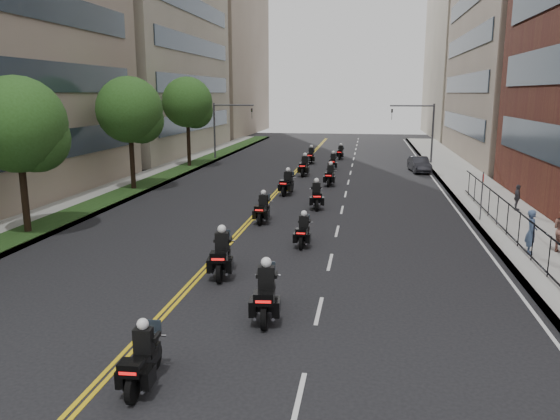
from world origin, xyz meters
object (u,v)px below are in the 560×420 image
Objects in this scene: motorcycle_2 at (222,256)px; pedestrian_c at (517,198)px; motorcycle_4 at (263,210)px; motorcycle_0 at (143,361)px; motorcycle_5 at (316,197)px; motorcycle_11 at (340,153)px; motorcycle_6 at (287,184)px; motorcycle_9 at (333,162)px; motorcycle_3 at (303,232)px; motorcycle_7 at (330,176)px; motorcycle_8 at (305,167)px; motorcycle_10 at (311,156)px; motorcycle_1 at (266,295)px; pedestrian_a at (531,232)px; parked_sedan at (419,164)px.

motorcycle_2 is 1.75× the size of pedestrian_c.
motorcycle_0 is at bearing -87.34° from motorcycle_4.
motorcycle_5 is 1.10× the size of motorcycle_11.
motorcycle_6 reaches higher than motorcycle_9.
motorcycle_6 is (-2.47, 12.03, 0.09)m from motorcycle_3.
motorcycle_6 reaches higher than motorcycle_7.
motorcycle_7 is at bearing 65.82° from motorcycle_6.
motorcycle_9 is (2.00, 36.49, 0.03)m from motorcycle_0.
motorcycle_3 is (2.24, 12.26, -0.02)m from motorcycle_0.
motorcycle_8 reaches higher than motorcycle_10.
motorcycle_2 is at bearing 88.54° from motorcycle_0.
motorcycle_7 is 1.08× the size of motorcycle_11.
motorcycle_0 is at bearing -90.61° from motorcycle_7.
motorcycle_1 is 1.72× the size of pedestrian_c.
motorcycle_1 is 24.13m from motorcycle_7.
motorcycle_3 is 12.28m from motorcycle_6.
motorcycle_1 is at bearing -97.65° from motorcycle_5.
motorcycle_5 is 20.52m from motorcycle_10.
motorcycle_2 is 20.71m from motorcycle_7.
motorcycle_3 is at bearing 82.56° from motorcycle_1.
pedestrian_a is at bearing 11.84° from motorcycle_2.
pedestrian_a is (9.33, -32.49, 0.43)m from motorcycle_11.
pedestrian_c is at bearing 38.76° from motorcycle_3.
motorcycle_11 is 1.49× the size of pedestrian_c.
motorcycle_6 is at bearing 111.82° from motorcycle_5.
motorcycle_6 reaches higher than motorcycle_10.
motorcycle_0 is at bearing 156.44° from pedestrian_c.
motorcycle_2 is 0.65× the size of parked_sedan.
motorcycle_11 is (2.29, 11.77, -0.10)m from motorcycle_8.
parked_sedan is at bearing 74.81° from motorcycle_3.
motorcycle_1 is 33.01m from parked_sedan.
motorcycle_5 is 12.56m from pedestrian_a.
motorcycle_5 is (2.40, 3.92, 0.03)m from motorcycle_4.
pedestrian_a is at bearing 178.23° from pedestrian_c.
motorcycle_2 is 5.10m from motorcycle_3.
motorcycle_7 is at bearing -58.00° from motorcycle_8.
motorcycle_3 is at bearing 136.65° from pedestrian_c.
motorcycle_7 is (2.65, 12.04, 0.02)m from motorcycle_4.
motorcycle_11 is at bearing 81.95° from motorcycle_5.
motorcycle_0 is 0.91× the size of motorcycle_5.
motorcycle_3 is 0.93× the size of motorcycle_9.
motorcycle_6 is 0.62× the size of parked_sedan.
parked_sedan is at bearing 53.27° from motorcycle_7.
motorcycle_2 reaches higher than pedestrian_c.
motorcycle_1 is 1.19× the size of motorcycle_3.
motorcycle_1 is 1.37× the size of pedestrian_a.
motorcycle_0 is 1.00× the size of motorcycle_11.
pedestrian_a is at bearing -57.02° from motorcycle_8.
motorcycle_8 is 17.90m from pedestrian_c.
motorcycle_0 is 20.34m from motorcycle_5.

